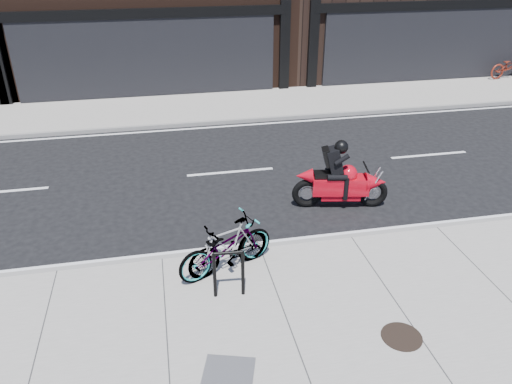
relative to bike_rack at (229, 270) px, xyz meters
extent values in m
plane|color=black|center=(0.85, 3.37, -0.68)|extent=(120.00, 120.00, 0.00)
cube|color=gray|center=(0.85, -1.63, -0.62)|extent=(60.00, 6.00, 0.13)
cube|color=gray|center=(0.85, 11.12, -0.62)|extent=(60.00, 3.50, 0.13)
cylinder|color=black|center=(-0.25, 0.02, -0.10)|extent=(0.06, 0.06, 0.90)
cylinder|color=black|center=(0.25, -0.02, -0.10)|extent=(0.06, 0.06, 0.90)
cylinder|color=black|center=(0.00, 0.00, 0.35)|extent=(0.50, 0.10, 0.06)
imported|color=gray|center=(0.06, 0.77, -0.03)|extent=(2.11, 1.42, 1.05)
imported|color=gray|center=(0.11, 0.77, -0.03)|extent=(1.78, 1.09, 1.03)
torus|color=black|center=(3.91, 2.79, -0.33)|extent=(0.75, 0.29, 0.73)
torus|color=black|center=(2.37, 3.08, -0.33)|extent=(0.75, 0.29, 0.73)
cube|color=red|center=(3.13, 2.94, -0.10)|extent=(1.38, 0.66, 0.42)
cone|color=red|center=(3.95, 2.78, -0.04)|extent=(0.58, 0.57, 0.49)
sphere|color=red|center=(3.29, 2.91, 0.18)|extent=(0.44, 0.44, 0.44)
cube|color=black|center=(2.80, 3.00, 0.16)|extent=(0.66, 0.42, 0.13)
cylinder|color=silver|center=(2.57, 3.25, -0.35)|extent=(0.62, 0.21, 0.10)
cube|color=black|center=(2.95, 2.97, 0.54)|extent=(0.50, 0.47, 0.65)
cube|color=black|center=(2.78, 3.00, 0.63)|extent=(0.32, 0.37, 0.45)
sphere|color=black|center=(3.08, 2.95, 0.87)|extent=(0.32, 0.32, 0.32)
imported|color=maroon|center=(14.46, 12.37, -0.02)|extent=(2.08, 0.97, 1.05)
cylinder|color=black|center=(2.56, -1.60, -0.54)|extent=(0.87, 0.87, 0.02)
cube|color=#454547|center=(-0.30, -1.82, -0.54)|extent=(0.94, 0.94, 0.02)
camera|label=1|loc=(-0.94, -7.04, 5.24)|focal=35.00mm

